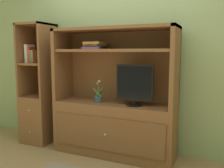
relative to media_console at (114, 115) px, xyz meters
name	(u,v)px	position (x,y,z in m)	size (l,w,h in m)	color
ground_plane	(100,167)	(0.00, -0.41, -0.53)	(8.00, 8.00, 0.00)	#99754C
painted_rear_wall	(124,47)	(0.00, 0.34, 0.87)	(6.00, 0.10, 2.80)	#8C9E6B
media_console	(114,115)	(0.00, 0.00, 0.00)	(1.58, 0.49, 1.64)	brown
tv_monitor	(134,85)	(0.29, -0.05, 0.42)	(0.46, 0.20, 0.50)	black
potted_plant	(99,98)	(-0.20, -0.05, 0.21)	(0.14, 0.10, 0.29)	#384C56
magazine_stack	(95,46)	(-0.25, -0.01, 0.89)	(0.28, 0.34, 0.09)	purple
bookshelf_tall	(40,103)	(-1.21, 0.00, 0.06)	(0.44, 0.45, 1.74)	brown
upright_book_row	(32,55)	(-1.30, -0.01, 0.77)	(0.15, 0.18, 0.27)	silver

